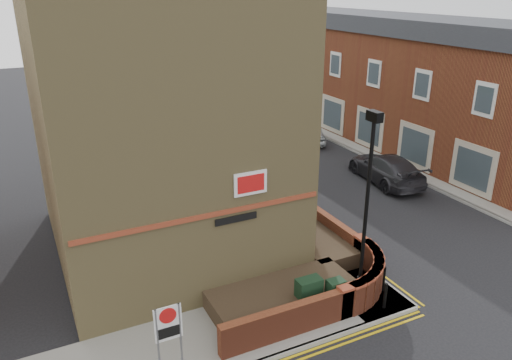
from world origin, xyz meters
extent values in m
plane|color=black|center=(0.00, 0.00, 0.00)|extent=(120.00, 120.00, 0.00)
cube|color=gray|center=(-3.50, 1.50, 0.06)|extent=(13.00, 3.00, 0.12)
cube|color=gray|center=(2.00, 16.00, 0.06)|extent=(2.00, 32.00, 0.12)
cube|color=gray|center=(13.00, 13.00, 0.06)|extent=(4.00, 40.00, 0.12)
cube|color=gray|center=(3.00, 16.00, 0.06)|extent=(0.15, 32.00, 0.12)
cube|color=gray|center=(11.00, 13.00, 0.06)|extent=(0.15, 40.00, 0.12)
cube|color=gold|center=(3.25, 16.00, 0.01)|extent=(0.28, 32.00, 0.01)
cube|color=olive|center=(-3.00, 8.00, 5.62)|extent=(8.00, 10.00, 11.00)
cube|color=brown|center=(-3.00, 2.97, 3.32)|extent=(7.80, 0.06, 0.15)
cube|color=white|center=(-1.50, 2.96, 4.12)|extent=(1.10, 0.05, 0.75)
cube|color=black|center=(-2.00, 2.96, 3.02)|extent=(1.40, 0.04, 0.22)
cylinder|color=black|center=(1.60, 1.20, 3.12)|extent=(0.12, 0.12, 6.00)
cylinder|color=black|center=(1.60, 1.20, 0.52)|extent=(0.20, 0.20, 0.80)
cube|color=black|center=(1.60, 1.20, 6.27)|extent=(0.25, 0.50, 0.30)
cube|color=black|center=(-0.30, 1.30, 0.72)|extent=(0.80, 0.45, 1.20)
cube|color=black|center=(0.50, 1.00, 0.67)|extent=(0.55, 0.40, 1.10)
cylinder|color=black|center=(2.00, 0.40, 0.57)|extent=(0.11, 0.11, 0.90)
cylinder|color=black|center=(2.60, 1.20, 0.57)|extent=(0.11, 0.11, 0.90)
cylinder|color=slate|center=(-5.30, 0.50, 1.22)|extent=(0.06, 0.06, 2.20)
cylinder|color=slate|center=(-4.70, 0.50, 1.22)|extent=(0.06, 0.06, 2.20)
cube|color=white|center=(-5.00, 0.50, 1.82)|extent=(0.72, 0.04, 1.00)
cylinder|color=red|center=(-5.00, 0.47, 2.07)|extent=(0.44, 0.02, 0.44)
cube|color=brown|center=(14.50, 17.00, 3.50)|extent=(5.00, 30.00, 7.00)
cube|color=#292B31|center=(14.50, 17.00, 7.50)|extent=(5.40, 30.40, 1.00)
cube|color=#B7AF97|center=(14.50, 38.00, 3.50)|extent=(5.00, 12.00, 7.00)
cube|color=#292B31|center=(14.50, 38.00, 7.50)|extent=(5.40, 12.40, 1.00)
cylinder|color=#382B1E|center=(2.00, 14.00, 2.40)|extent=(0.24, 0.24, 4.55)
sphere|color=#1D4D19|center=(2.00, 14.00, 5.00)|extent=(3.64, 3.64, 3.64)
sphere|color=#1D4D19|center=(2.40, 13.70, 4.15)|extent=(2.60, 2.60, 2.60)
sphere|color=#1D4D19|center=(1.70, 14.40, 4.54)|extent=(2.86, 2.86, 2.86)
cylinder|color=#382B1E|center=(2.00, 22.00, 2.64)|extent=(0.24, 0.24, 5.04)
sphere|color=#1D4D19|center=(2.00, 22.00, 5.52)|extent=(4.03, 4.03, 4.03)
sphere|color=#1D4D19|center=(2.40, 21.70, 4.58)|extent=(2.88, 2.88, 2.88)
sphere|color=#1D4D19|center=(1.70, 22.40, 5.02)|extent=(3.17, 3.17, 3.17)
cylinder|color=#382B1E|center=(2.00, 30.00, 2.50)|extent=(0.24, 0.24, 4.76)
sphere|color=#1D4D19|center=(2.00, 30.00, 5.22)|extent=(3.81, 3.81, 3.81)
sphere|color=#1D4D19|center=(2.40, 29.70, 4.34)|extent=(2.72, 2.72, 2.72)
sphere|color=#1D4D19|center=(1.70, 30.40, 4.74)|extent=(2.99, 2.99, 2.99)
cylinder|color=black|center=(2.40, 25.00, 1.72)|extent=(0.10, 0.10, 3.20)
imported|color=black|center=(2.40, 25.00, 3.82)|extent=(0.20, 0.16, 1.00)
imported|color=#919298|center=(3.60, 11.18, 0.72)|extent=(1.71, 4.43, 1.44)
imported|color=maroon|center=(4.73, 18.80, 0.68)|extent=(2.33, 4.90, 1.35)
imported|color=#2A2A2E|center=(9.43, 9.28, 0.75)|extent=(2.72, 5.37, 1.49)
imported|color=#B7BDC0|center=(9.70, 17.07, 0.63)|extent=(2.74, 3.99, 1.26)
camera|label=1|loc=(-7.59, -9.78, 9.80)|focal=35.00mm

